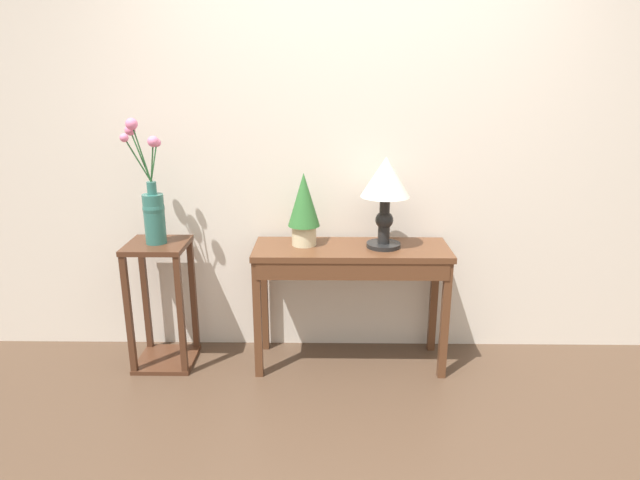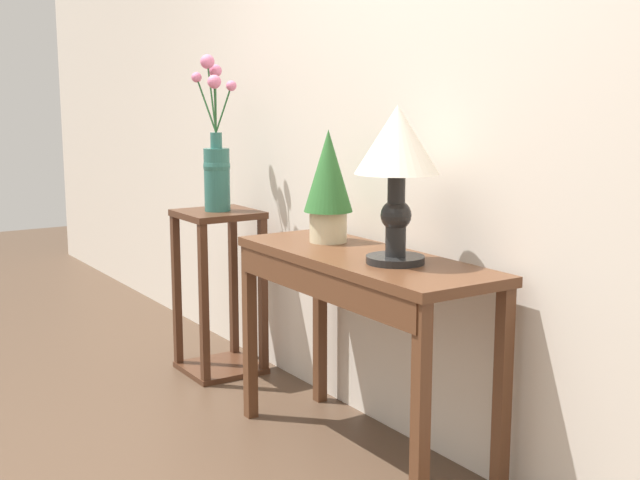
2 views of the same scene
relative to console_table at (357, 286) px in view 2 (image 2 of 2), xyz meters
The scene contains 6 objects.
back_wall_with_art 0.82m from the console_table, 89.39° to the left, with size 9.00×0.10×2.80m.
console_table is the anchor object (origin of this frame).
table_lamp 0.52m from the console_table, ahead, with size 0.28×0.28×0.53m.
potted_plant_on_console 0.45m from the console_table, 167.79° to the left, with size 0.19×0.19×0.43m.
pedestal_stand_left 1.17m from the console_table, behind, with size 0.35×0.35×0.78m.
flower_vase_tall 1.21m from the console_table, behind, with size 0.21×0.16×0.72m.
Camera 2 is at (2.39, -0.53, 1.33)m, focal length 47.30 mm.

